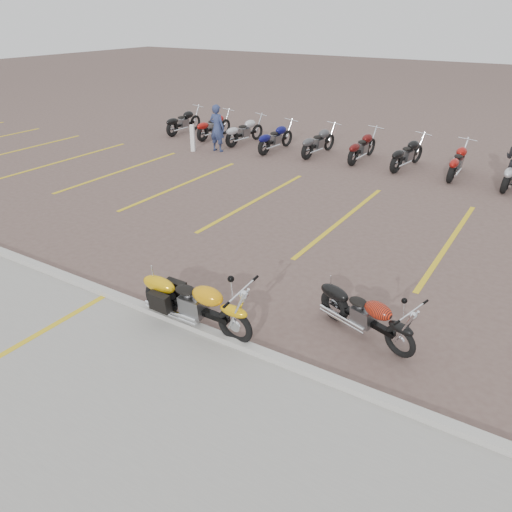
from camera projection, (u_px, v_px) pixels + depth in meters
The scene contains 9 objects.
ground at pixel (263, 284), 10.00m from camera, with size 100.00×100.00×0.00m, color brown.
concrete_apron at pixel (86, 426), 6.59m from camera, with size 60.00×5.00×0.01m, color #9E9B93.
curb at pixel (202, 330), 8.46m from camera, with size 60.00×0.18×0.12m, color #ADAAA3.
parking_stripes at pixel (343, 219), 13.03m from camera, with size 38.00×5.50×0.01m, color gold, non-canonical shape.
yellow_cruiser at pixel (195, 304), 8.43m from camera, with size 2.26×0.33×0.93m.
flame_cruiser at pixel (365, 315), 8.25m from camera, with size 1.90×0.74×0.81m.
person_a at pixel (217, 128), 18.88m from camera, with size 0.64×0.42×1.76m, color navy.
bollard at pixel (193, 138), 19.04m from camera, with size 0.15×0.15×1.00m, color white.
bg_bike_row at pixel (382, 150), 17.24m from camera, with size 18.91×2.04×1.10m.
Camera 1 is at (4.52, -7.44, 4.96)m, focal length 35.00 mm.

